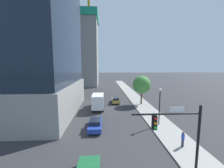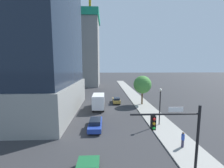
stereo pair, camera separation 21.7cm
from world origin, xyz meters
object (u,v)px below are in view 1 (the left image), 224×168
Objects in this scene: construction_building at (80,47)px; pedestrian_blue_shirt at (183,139)px; car_blue at (95,124)px; car_gold at (116,100)px; street_lamp at (160,101)px; street_tree at (142,85)px; box_truck at (98,101)px; traffic_light_pole at (178,130)px.

construction_building reaches higher than pedestrian_blue_shirt.
car_blue is 14.96m from car_gold.
street_lamp is 10.20m from car_blue.
street_tree is 16.68m from car_blue.
construction_building is at bearing 112.48° from car_gold.
box_truck is at bearing 90.00° from car_blue.
pedestrian_blue_shirt reaches higher than car_gold.
box_truck is 18.21m from pedestrian_blue_shirt.
car_gold is (4.11, 14.38, 0.02)m from car_blue.
construction_building is at bearing 101.44° from car_blue.
construction_building is at bearing 104.28° from box_truck.
car_blue is (9.63, -47.57, -16.91)m from construction_building.
construction_building is 9.80× the size of car_gold.
street_tree is 1.00× the size of box_truck.
box_truck reaches higher than car_gold.
traffic_light_pole is 0.90× the size of street_tree.
car_blue is 9.80m from box_truck.
car_gold reaches higher than car_blue.
construction_building is 6.24× the size of box_truck.
construction_building is 42.08m from street_tree.
street_lamp is at bearing -67.59° from construction_building.
box_truck is at bearing 109.21° from traffic_light_pole.
street_tree is 1.40× the size of car_blue.
street_lamp is 0.83× the size of street_tree.
street_tree is 1.56× the size of car_gold.
car_gold is at bearing -67.52° from construction_building.
traffic_light_pole is 3.53× the size of pedestrian_blue_shirt.
street_tree is (0.36, 11.97, 0.95)m from street_lamp.
box_truck is (-9.70, 9.03, -2.02)m from street_lamp.
street_tree is at bearing -15.99° from car_gold.
street_tree is at bearing 88.29° from street_lamp.
car_gold is (13.74, -33.19, -16.89)m from construction_building.
construction_building is 39.69m from car_gold.
box_truck is at bearing 137.03° from street_lamp.
box_truck is at bearing -163.70° from street_tree.
construction_building is 61.40m from traffic_light_pole.
street_lamp is 0.83× the size of box_truck.
car_gold is (-2.78, 24.41, -3.49)m from traffic_light_pole.
traffic_light_pole reaches higher than box_truck.
traffic_light_pole is at bearing -97.94° from street_tree.
car_blue is 2.82× the size of pedestrian_blue_shirt.
street_tree is 7.38m from car_gold.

